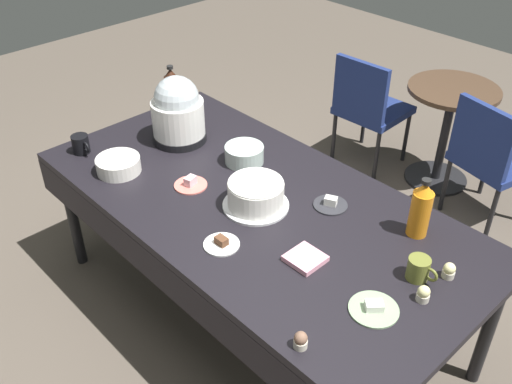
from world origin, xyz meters
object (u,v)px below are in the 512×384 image
at_px(potluck_table, 256,211).
at_px(maroon_chair_left, 368,105).
at_px(cupcake_cocoa, 423,294).
at_px(round_cafe_table, 448,118).
at_px(cupcake_lemon, 449,271).
at_px(soda_bottle_orange_juice, 421,209).
at_px(frosted_layer_cake, 256,195).
at_px(coffee_mug_black, 81,144).
at_px(dessert_plate_sage, 374,308).
at_px(dessert_plate_coral, 191,184).
at_px(slow_cooker, 178,112).
at_px(dessert_plate_white, 222,243).
at_px(glass_salad_bowl, 244,154).
at_px(dessert_plate_charcoal, 330,204).
at_px(coffee_mug_olive, 419,269).
at_px(cupcake_mint, 301,340).
at_px(ceramic_snack_bowl, 118,165).
at_px(soda_bottle_cola, 172,90).
at_px(maroon_chair_right, 491,155).

height_order(potluck_table, maroon_chair_left, maroon_chair_left).
xyz_separation_m(cupcake_cocoa, round_cafe_table, (-0.94, 1.82, -0.28)).
bearing_deg(cupcake_lemon, potluck_table, -167.33).
bearing_deg(soda_bottle_orange_juice, frosted_layer_cake, -149.09).
xyz_separation_m(potluck_table, coffee_mug_black, (-0.95, -0.37, 0.11)).
relative_size(potluck_table, dessert_plate_sage, 11.68).
bearing_deg(dessert_plate_coral, cupcake_lemon, 16.10).
xyz_separation_m(slow_cooker, round_cafe_table, (0.65, 1.75, -0.42)).
bearing_deg(dessert_plate_white, glass_salad_bowl, 129.26).
xyz_separation_m(dessert_plate_charcoal, coffee_mug_olive, (0.55, -0.12, 0.04)).
distance_m(frosted_layer_cake, dessert_plate_sage, 0.78).
bearing_deg(dessert_plate_coral, dessert_plate_white, -22.21).
xyz_separation_m(dessert_plate_white, coffee_mug_black, (-1.08, -0.04, 0.04)).
distance_m(dessert_plate_white, cupcake_mint, 0.62).
distance_m(dessert_plate_charcoal, coffee_mug_olive, 0.56).
distance_m(dessert_plate_charcoal, maroon_chair_left, 1.63).
height_order(frosted_layer_cake, round_cafe_table, frosted_layer_cake).
xyz_separation_m(potluck_table, dessert_plate_charcoal, (0.26, 0.22, 0.07)).
xyz_separation_m(potluck_table, ceramic_snack_bowl, (-0.65, -0.33, 0.10)).
relative_size(dessert_plate_charcoal, soda_bottle_cola, 0.57).
relative_size(dessert_plate_sage, cupcake_lemon, 2.79).
relative_size(slow_cooker, glass_salad_bowl, 1.83).
bearing_deg(cupcake_lemon, dessert_plate_charcoal, 177.93).
bearing_deg(frosted_layer_cake, maroon_chair_right, 77.87).
bearing_deg(slow_cooker, frosted_layer_cake, -9.26).
height_order(glass_salad_bowl, maroon_chair_left, maroon_chair_left).
relative_size(maroon_chair_left, maroon_chair_right, 1.00).
bearing_deg(round_cafe_table, cupcake_mint, -71.41).
height_order(dessert_plate_charcoal, coffee_mug_olive, coffee_mug_olive).
height_order(glass_salad_bowl, round_cafe_table, glass_salad_bowl).
relative_size(dessert_plate_coral, maroon_chair_left, 0.19).
distance_m(potluck_table, coffee_mug_olive, 0.82).
height_order(dessert_plate_charcoal, round_cafe_table, dessert_plate_charcoal).
bearing_deg(dessert_plate_sage, dessert_plate_coral, 179.45).
distance_m(glass_salad_bowl, round_cafe_table, 1.69).
bearing_deg(frosted_layer_cake, dessert_plate_white, -71.01).
distance_m(frosted_layer_cake, ceramic_snack_bowl, 0.75).
height_order(ceramic_snack_bowl, coffee_mug_black, coffee_mug_black).
relative_size(cupcake_lemon, round_cafe_table, 0.09).
distance_m(cupcake_cocoa, cupcake_lemon, 0.18).
height_order(coffee_mug_black, maroon_chair_right, maroon_chair_right).
bearing_deg(dessert_plate_charcoal, round_cafe_table, 101.02).
height_order(frosted_layer_cake, cupcake_lemon, frosted_layer_cake).
xyz_separation_m(frosted_layer_cake, cupcake_cocoa, (0.86, 0.05, -0.03)).
height_order(maroon_chair_right, round_cafe_table, maroon_chair_right).
height_order(coffee_mug_olive, maroon_chair_left, maroon_chair_left).
bearing_deg(coffee_mug_black, coffee_mug_olive, 15.10).
bearing_deg(glass_salad_bowl, slow_cooker, -165.85).
xyz_separation_m(coffee_mug_olive, maroon_chair_right, (-0.43, 1.51, -0.31)).
height_order(cupcake_mint, maroon_chair_right, maroon_chair_right).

